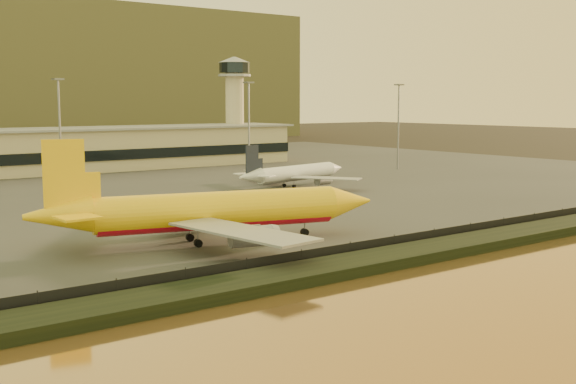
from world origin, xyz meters
The scene contains 10 objects.
ground centered at (0.00, 0.00, 0.00)m, with size 900.00×900.00×0.00m, color black.
embankment centered at (0.00, -17.00, 0.70)m, with size 320.00×7.00×1.40m, color black.
tarmac centered at (0.00, 95.00, 0.10)m, with size 320.00×220.00×0.20m, color #2D2D2D.
perimeter_fence centered at (0.00, -13.00, 1.30)m, with size 300.00×0.05×2.20m, color black.
control_tower centered at (70.00, 131.00, 21.66)m, with size 11.20×11.20×35.50m.
apron_light_masts centered at (15.00, 75.00, 15.70)m, with size 152.20×12.20×25.40m.
dhl_cargo_jet centered at (-14.23, 7.40, 4.78)m, with size 50.66×48.54×15.34m.
white_narrowbody_jet centered at (37.49, 54.98, 3.35)m, with size 36.61×35.21×10.57m.
gse_vehicle_yellow centered at (20.09, 30.06, 0.97)m, with size 3.44×1.55×1.55m, color yellow.
gse_vehicle_white centered at (-6.71, 32.21, 1.01)m, with size 3.60×1.62×1.62m, color silver.
Camera 1 is at (-67.39, -80.69, 20.46)m, focal length 45.00 mm.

